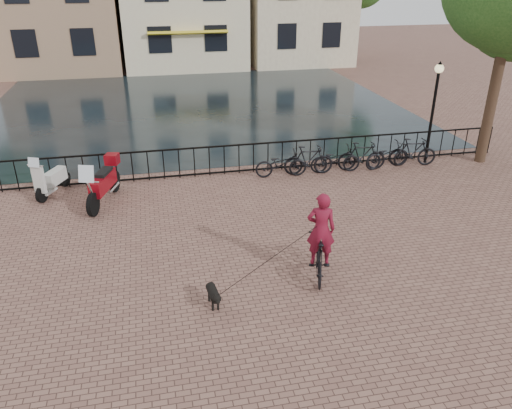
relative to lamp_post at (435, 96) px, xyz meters
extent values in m
plane|color=brown|center=(-7.20, -7.60, -2.38)|extent=(100.00, 100.00, 0.00)
plane|color=black|center=(-7.20, 9.70, -2.38)|extent=(20.00, 20.00, 0.00)
cube|color=black|center=(-7.20, 0.40, -1.38)|extent=(20.00, 0.05, 0.05)
cube|color=black|center=(-7.20, 0.40, -2.30)|extent=(20.00, 0.05, 0.05)
cube|color=yellow|center=(-6.70, 17.70, 0.22)|extent=(5.00, 0.60, 0.15)
cylinder|color=black|center=(2.00, -0.30, 0.42)|extent=(0.36, 0.36, 5.60)
cylinder|color=black|center=(4.80, 19.40, 0.60)|extent=(0.36, 0.36, 5.95)
cylinder|color=black|center=(0.00, 0.00, -0.78)|extent=(0.10, 0.10, 3.20)
sphere|color=beige|center=(0.00, 0.00, 0.92)|extent=(0.30, 0.30, 0.30)
imported|color=black|center=(-6.08, -6.10, -1.85)|extent=(0.97, 1.82, 1.05)
imported|color=maroon|center=(-6.08, -6.10, -1.02)|extent=(0.86, 0.69, 2.06)
imported|color=black|center=(-5.40, -0.20, -1.93)|extent=(1.75, 0.71, 0.90)
imported|color=black|center=(-4.45, -0.20, -1.88)|extent=(1.70, 0.61, 1.00)
imported|color=black|center=(-3.50, -0.20, -1.93)|extent=(1.75, 0.71, 0.90)
imported|color=black|center=(-2.55, -0.20, -1.88)|extent=(1.71, 0.66, 1.00)
imported|color=black|center=(-1.60, -0.20, -1.93)|extent=(1.79, 0.87, 0.90)
imported|color=black|center=(-0.65, -0.20, -1.88)|extent=(1.72, 0.73, 1.00)
camera|label=1|loc=(-9.48, -15.12, 3.98)|focal=35.00mm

